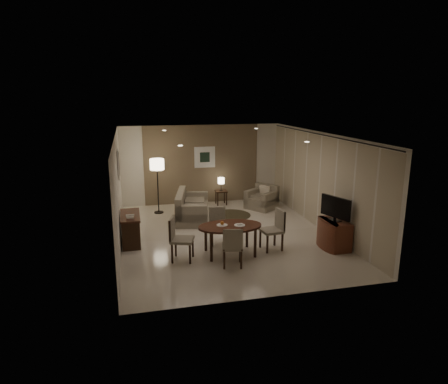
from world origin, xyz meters
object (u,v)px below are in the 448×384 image
object	(u,v)px
tv_cabinet	(334,234)
armchair	(262,197)
chair_far	(218,227)
chair_right	(271,230)
dining_table	(230,240)
side_table	(221,198)
chair_near	(232,246)
chair_left	(182,239)
floor_lamp	(158,186)
sofa	(193,206)
console_desk	(131,229)

from	to	relation	value
tv_cabinet	armchair	xyz separation A→B (m)	(-0.63, 3.73, 0.04)
chair_far	chair_right	bearing A→B (deg)	-26.00
chair_right	dining_table	bearing A→B (deg)	-94.09
armchair	side_table	bearing A→B (deg)	-160.20
chair_near	side_table	bearing A→B (deg)	-88.32
chair_near	armchair	bearing A→B (deg)	-104.61
chair_left	armchair	bearing A→B (deg)	-22.76
chair_left	side_table	bearing A→B (deg)	-5.62
chair_far	armchair	world-z (taller)	chair_far
chair_near	floor_lamp	bearing A→B (deg)	-62.22
tv_cabinet	chair_right	bearing A→B (deg)	171.07
chair_right	sofa	world-z (taller)	chair_right
armchair	floor_lamp	distance (m)	3.41
tv_cabinet	console_desk	bearing A→B (deg)	162.95
chair_left	side_table	distance (m)	4.83
tv_cabinet	dining_table	distance (m)	2.62
chair_far	chair_near	bearing A→B (deg)	-85.89
dining_table	side_table	bearing A→B (deg)	79.64
chair_right	side_table	world-z (taller)	chair_right
dining_table	chair_left	distance (m)	1.16
chair_left	floor_lamp	xyz separation A→B (m)	(-0.24, 3.92, 0.37)
console_desk	chair_near	size ratio (longest dim) A/B	1.31
console_desk	tv_cabinet	size ratio (longest dim) A/B	1.33
chair_near	chair_far	size ratio (longest dim) A/B	1.01
chair_far	sofa	distance (m)	2.19
chair_far	sofa	bearing A→B (deg)	102.23
chair_near	chair_right	world-z (taller)	chair_right
console_desk	chair_right	xyz separation A→B (m)	(3.33, -1.25, 0.12)
chair_near	armchair	size ratio (longest dim) A/B	1.06
chair_left	side_table	world-z (taller)	chair_left
console_desk	side_table	bearing A→B (deg)	44.61
chair_left	sofa	size ratio (longest dim) A/B	0.56
tv_cabinet	chair_far	world-z (taller)	chair_far
chair_near	floor_lamp	size ratio (longest dim) A/B	0.53
chair_left	sofa	xyz separation A→B (m)	(0.71, 2.98, -0.08)
dining_table	armchair	xyz separation A→B (m)	(1.98, 3.52, 0.03)
console_desk	floor_lamp	bearing A→B (deg)	70.48
sofa	floor_lamp	distance (m)	1.41
chair_far	side_table	world-z (taller)	chair_far
chair_far	sofa	xyz separation A→B (m)	(-0.31, 2.16, -0.03)
chair_left	armchair	size ratio (longest dim) A/B	1.16
chair_far	armchair	size ratio (longest dim) A/B	1.05
chair_far	armchair	xyz separation A→B (m)	(2.10, 2.81, -0.07)
tv_cabinet	sofa	xyz separation A→B (m)	(-3.05, 3.08, 0.08)
dining_table	chair_right	distance (m)	1.06
tv_cabinet	chair_near	bearing A→B (deg)	-170.44
tv_cabinet	chair_left	xyz separation A→B (m)	(-3.76, 0.10, 0.15)
chair_right	sofa	distance (m)	3.20
tv_cabinet	floor_lamp	distance (m)	5.69
tv_cabinet	dining_table	bearing A→B (deg)	175.58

